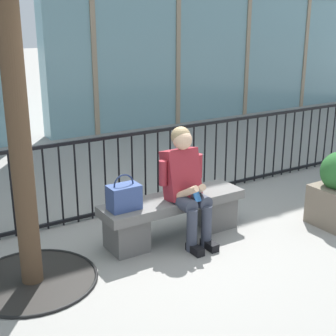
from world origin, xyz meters
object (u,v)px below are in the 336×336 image
object	(u,v)px
seated_person_with_phone	(186,182)
planter	(336,191)
stone_bench	(173,213)
handbag_on_bench	(124,197)

from	to	relation	value
seated_person_with_phone	planter	world-z (taller)	seated_person_with_phone
stone_bench	planter	size ratio (longest dim) A/B	1.88
handbag_on_bench	seated_person_with_phone	bearing A→B (deg)	-10.31
stone_bench	seated_person_with_phone	size ratio (longest dim) A/B	1.32
stone_bench	seated_person_with_phone	world-z (taller)	seated_person_with_phone
seated_person_with_phone	stone_bench	bearing A→B (deg)	119.25
seated_person_with_phone	planter	bearing A→B (deg)	-18.72
stone_bench	seated_person_with_phone	distance (m)	0.41
stone_bench	handbag_on_bench	size ratio (longest dim) A/B	4.38
handbag_on_bench	planter	xyz separation A→B (m)	(2.32, -0.68, -0.19)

